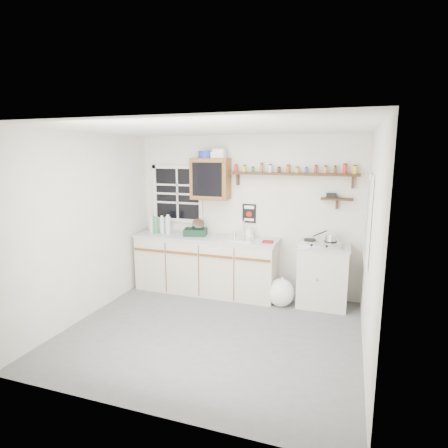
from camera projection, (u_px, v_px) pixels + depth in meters
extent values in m
cube|color=#575759|center=(212.00, 333.00, 4.73)|extent=(3.60, 3.20, 0.02)
cube|color=white|center=(210.00, 128.00, 4.26)|extent=(3.60, 3.20, 0.02)
cube|color=beige|center=(86.00, 226.00, 5.07)|extent=(0.02, 3.20, 2.50)
cube|color=beige|center=(372.00, 247.00, 3.93)|extent=(0.02, 3.20, 2.50)
cube|color=beige|center=(246.00, 215.00, 6.00)|extent=(3.60, 0.02, 2.50)
cube|color=beige|center=(140.00, 277.00, 3.00)|extent=(3.60, 0.02, 2.50)
cube|color=beige|center=(206.00, 265.00, 6.04)|extent=(2.27, 0.60, 0.88)
cube|color=#9C9EA3|center=(206.00, 238.00, 5.96)|extent=(2.31, 0.62, 0.04)
cube|color=brown|center=(149.00, 250.00, 5.97)|extent=(0.53, 0.02, 0.03)
cube|color=brown|center=(181.00, 253.00, 5.79)|extent=(0.53, 0.02, 0.03)
cube|color=brown|center=(216.00, 256.00, 5.62)|extent=(0.53, 0.02, 0.03)
cube|color=brown|center=(252.00, 260.00, 5.44)|extent=(0.53, 0.02, 0.03)
cube|color=silver|center=(323.00, 277.00, 5.49)|extent=(0.70, 0.55, 0.88)
cube|color=#9C9EA3|center=(324.00, 247.00, 5.40)|extent=(0.73, 0.57, 0.03)
cube|color=silver|center=(238.00, 239.00, 5.78)|extent=(0.52, 0.44, 0.03)
cylinder|color=silver|center=(244.00, 228.00, 5.89)|extent=(0.02, 0.02, 0.28)
cylinder|color=silver|center=(243.00, 221.00, 5.81)|extent=(0.02, 0.14, 0.02)
cube|color=#5A3616|center=(211.00, 179.00, 5.91)|extent=(0.60, 0.30, 0.65)
cube|color=black|center=(207.00, 179.00, 5.76)|extent=(0.48, 0.02, 0.52)
cylinder|color=#182D9E|center=(206.00, 154.00, 5.87)|extent=(0.24, 0.24, 0.11)
cube|color=silver|center=(219.00, 153.00, 5.79)|extent=(0.18, 0.15, 0.14)
cylinder|color=silver|center=(214.00, 155.00, 5.77)|extent=(0.12, 0.12, 0.10)
cube|color=black|center=(292.00, 174.00, 5.55)|extent=(1.91, 0.18, 0.04)
cube|color=black|center=(238.00, 179.00, 5.88)|extent=(0.03, 0.10, 0.18)
cube|color=black|center=(353.00, 182.00, 5.34)|extent=(0.03, 0.10, 0.18)
cylinder|color=red|center=(236.00, 169.00, 5.81)|extent=(0.06, 0.06, 0.10)
cylinder|color=black|center=(236.00, 165.00, 5.80)|extent=(0.05, 0.05, 0.02)
cylinder|color=gold|center=(244.00, 169.00, 5.77)|extent=(0.05, 0.05, 0.09)
cylinder|color=black|center=(244.00, 165.00, 5.76)|extent=(0.04, 0.04, 0.02)
cylinder|color=#267226|center=(253.00, 170.00, 5.73)|extent=(0.05, 0.05, 0.07)
cylinder|color=black|center=(253.00, 167.00, 5.72)|extent=(0.04, 0.04, 0.02)
cylinder|color=#99591E|center=(261.00, 168.00, 5.68)|extent=(0.05, 0.05, 0.12)
cylinder|color=black|center=(261.00, 164.00, 5.67)|extent=(0.05, 0.05, 0.02)
cylinder|color=silver|center=(270.00, 169.00, 5.64)|extent=(0.05, 0.05, 0.11)
cylinder|color=black|center=(270.00, 164.00, 5.63)|extent=(0.05, 0.05, 0.02)
cylinder|color=#4C2614|center=(279.00, 170.00, 5.60)|extent=(0.05, 0.05, 0.07)
cylinder|color=black|center=(279.00, 167.00, 5.60)|extent=(0.05, 0.05, 0.02)
cylinder|color=#B24C19|center=(288.00, 169.00, 5.56)|extent=(0.06, 0.06, 0.10)
cylinder|color=black|center=(288.00, 165.00, 5.55)|extent=(0.05, 0.05, 0.02)
cylinder|color=gold|center=(297.00, 170.00, 5.52)|extent=(0.05, 0.05, 0.08)
cylinder|color=black|center=(297.00, 167.00, 5.51)|extent=(0.05, 0.05, 0.02)
cylinder|color=#334C8C|center=(306.00, 171.00, 5.48)|extent=(0.04, 0.04, 0.07)
cylinder|color=black|center=(306.00, 167.00, 5.47)|extent=(0.04, 0.04, 0.02)
cylinder|color=maroon|center=(316.00, 170.00, 5.43)|extent=(0.05, 0.05, 0.10)
cylinder|color=black|center=(316.00, 166.00, 5.42)|extent=(0.04, 0.04, 0.02)
cylinder|color=#BF8C3F|center=(325.00, 170.00, 5.39)|extent=(0.05, 0.05, 0.10)
cylinder|color=black|center=(325.00, 166.00, 5.38)|extent=(0.05, 0.05, 0.02)
cylinder|color=brown|center=(335.00, 170.00, 5.35)|extent=(0.04, 0.04, 0.10)
cylinder|color=black|center=(335.00, 166.00, 5.34)|extent=(0.04, 0.04, 0.02)
cylinder|color=red|center=(345.00, 169.00, 5.30)|extent=(0.06, 0.06, 0.13)
cylinder|color=black|center=(345.00, 164.00, 5.29)|extent=(0.05, 0.05, 0.02)
cylinder|color=gold|center=(355.00, 170.00, 5.26)|extent=(0.06, 0.06, 0.11)
cylinder|color=black|center=(355.00, 165.00, 5.25)|extent=(0.05, 0.05, 0.02)
cube|color=black|center=(337.00, 199.00, 5.42)|extent=(0.45, 0.15, 0.03)
cube|color=black|center=(337.00, 204.00, 5.47)|extent=(0.03, 0.08, 0.14)
cube|color=black|center=(331.00, 195.00, 5.43)|extent=(0.14, 0.10, 0.07)
cube|color=black|center=(249.00, 213.00, 5.95)|extent=(0.22, 0.01, 0.30)
cube|color=white|center=(249.00, 207.00, 5.93)|extent=(0.16, 0.00, 0.05)
cylinder|color=#A50C0C|center=(249.00, 214.00, 5.95)|extent=(0.09, 0.01, 0.09)
cube|color=white|center=(249.00, 220.00, 5.97)|extent=(0.16, 0.00, 0.04)
cube|color=black|center=(178.00, 194.00, 6.30)|extent=(0.85, 0.02, 0.90)
cube|color=silver|center=(178.00, 194.00, 6.30)|extent=(0.93, 0.03, 0.98)
cube|color=black|center=(369.00, 220.00, 4.41)|extent=(0.02, 0.70, 1.00)
cube|color=silver|center=(369.00, 220.00, 4.41)|extent=(0.03, 0.78, 1.08)
cylinder|color=silver|center=(152.00, 226.00, 6.22)|extent=(0.08, 0.08, 0.23)
cylinder|color=silver|center=(152.00, 218.00, 6.20)|extent=(0.05, 0.05, 0.03)
cylinder|color=#297D49|center=(156.00, 225.00, 6.17)|extent=(0.08, 0.08, 0.29)
cylinder|color=silver|center=(156.00, 215.00, 6.14)|extent=(0.05, 0.05, 0.03)
cylinder|color=silver|center=(162.00, 225.00, 6.18)|extent=(0.08, 0.08, 0.26)
cylinder|color=silver|center=(162.00, 217.00, 6.16)|extent=(0.04, 0.04, 0.03)
cylinder|color=silver|center=(168.00, 225.00, 6.14)|extent=(0.08, 0.08, 0.29)
cylinder|color=silver|center=(168.00, 216.00, 6.11)|extent=(0.05, 0.05, 0.03)
cube|color=black|center=(195.00, 232.00, 6.03)|extent=(0.41, 0.35, 0.11)
cylinder|color=silver|center=(198.00, 226.00, 6.00)|extent=(0.29, 0.30, 0.22)
imported|color=white|center=(250.00, 231.00, 5.86)|extent=(0.12, 0.12, 0.20)
cube|color=maroon|center=(268.00, 242.00, 5.55)|extent=(0.17, 0.15, 0.02)
cube|color=silver|center=(320.00, 243.00, 5.39)|extent=(0.59, 0.32, 0.07)
cylinder|color=black|center=(310.00, 240.00, 5.43)|extent=(0.18, 0.18, 0.01)
cylinder|color=black|center=(331.00, 241.00, 5.34)|extent=(0.18, 0.18, 0.01)
cylinder|color=silver|center=(331.00, 238.00, 5.33)|extent=(0.16, 0.16, 0.10)
cylinder|color=black|center=(320.00, 233.00, 5.45)|extent=(0.22, 0.25, 0.16)
ellipsoid|color=white|center=(281.00, 293.00, 5.53)|extent=(0.41, 0.37, 0.43)
cone|color=white|center=(282.00, 280.00, 5.49)|extent=(0.12, 0.12, 0.12)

